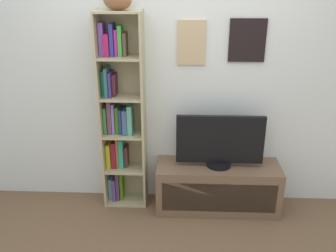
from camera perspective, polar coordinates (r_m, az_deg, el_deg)
The scene contains 5 objects.
back_wall at distance 3.29m, azimuth -0.14°, elevation 7.36°, with size 4.80×0.08×2.39m.
bookshelf at distance 3.32m, azimuth -7.60°, elevation 1.55°, with size 0.40×0.25×1.80m.
football at distance 3.09m, azimuth -7.98°, elevation 19.02°, with size 0.26×0.15×0.15m, color brown.
tv_stand at distance 3.47m, azimuth 7.76°, elevation -9.48°, with size 1.13×0.39×0.45m.
television at distance 3.26m, azimuth 8.17°, elevation -2.48°, with size 0.78×0.22×0.48m.
Camera 1 is at (0.16, -2.06, 2.01)m, focal length 38.72 mm.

